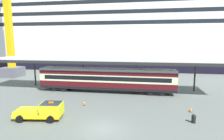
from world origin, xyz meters
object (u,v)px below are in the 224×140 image
(service_truck, at_px, (43,111))
(traffic_cone_mid, at_px, (84,103))
(train_carriage, at_px, (106,79))
(quay_bollard, at_px, (194,118))
(traffic_cone_near, at_px, (191,110))
(cruise_ship, at_px, (121,23))

(service_truck, xyz_separation_m, traffic_cone_mid, (3.13, 5.12, -0.65))
(service_truck, distance_m, traffic_cone_mid, 6.03)
(service_truck, bearing_deg, train_carriage, 69.37)
(train_carriage, height_order, service_truck, train_carriage)
(traffic_cone_mid, relative_size, quay_bollard, 0.73)
(service_truck, height_order, quay_bollard, service_truck)
(traffic_cone_near, bearing_deg, quay_bollard, -98.89)
(traffic_cone_near, distance_m, traffic_cone_mid, 13.75)
(cruise_ship, relative_size, traffic_cone_near, 257.44)
(traffic_cone_near, xyz_separation_m, traffic_cone_mid, (-13.75, 0.15, 0.05))
(train_carriage, distance_m, service_truck, 13.51)
(cruise_ship, xyz_separation_m, train_carriage, (1.40, -34.02, -12.74))
(traffic_cone_near, height_order, quay_bollard, quay_bollard)
(traffic_cone_near, xyz_separation_m, quay_bollard, (-0.51, -3.29, 0.23))
(service_truck, xyz_separation_m, quay_bollard, (16.36, 1.68, -0.47))
(train_carriage, xyz_separation_m, service_truck, (-4.74, -12.58, -1.32))
(cruise_ship, bearing_deg, quay_bollard, -73.83)
(cruise_ship, distance_m, quay_bollard, 48.99)
(cruise_ship, height_order, train_carriage, cruise_ship)
(traffic_cone_near, distance_m, quay_bollard, 3.34)
(cruise_ship, relative_size, traffic_cone_mid, 219.28)
(cruise_ship, distance_m, train_carriage, 36.36)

